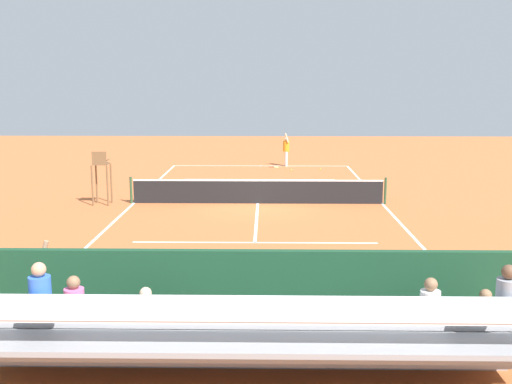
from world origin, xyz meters
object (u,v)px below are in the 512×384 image
object	(u,v)px
bleacher_stand	(250,341)
line_judge	(44,291)
umpire_chair	(101,172)
equipment_bag	(340,336)
courtside_bench	(427,315)
tennis_player	(286,149)
tennis_racket	(276,167)
tennis_net	(258,191)
tennis_ball_far	(291,170)
tennis_ball_near	(320,169)

from	to	relation	value
bleacher_stand	line_judge	size ratio (longest dim) A/B	4.70
umpire_chair	equipment_bag	world-z (taller)	umpire_chair
courtside_bench	umpire_chair	bearing A→B (deg)	-53.54
tennis_player	tennis_racket	bearing A→B (deg)	41.28
tennis_net	line_judge	size ratio (longest dim) A/B	5.35
bleacher_stand	equipment_bag	world-z (taller)	bleacher_stand
tennis_net	courtside_bench	size ratio (longest dim) A/B	5.72
tennis_net	courtside_bench	xyz separation A→B (m)	(-3.38, 13.27, 0.06)
bleacher_stand	tennis_player	world-z (taller)	bleacher_stand
tennis_net	umpire_chair	xyz separation A→B (m)	(6.20, 0.30, 0.81)
bleacher_stand	equipment_bag	bearing A→B (deg)	-130.02
equipment_bag	line_judge	distance (m)	5.62
tennis_net	umpire_chair	size ratio (longest dim) A/B	4.81
tennis_racket	tennis_ball_far	distance (m)	1.45
tennis_net	tennis_ball_far	size ratio (longest dim) A/B	156.06
umpire_chair	tennis_racket	world-z (taller)	umpire_chair
tennis_player	equipment_bag	bearing A→B (deg)	90.64
tennis_player	tennis_ball_far	xyz separation A→B (m)	(-0.24, 1.71, -0.98)
umpire_chair	tennis_net	bearing A→B (deg)	-177.20
tennis_ball_near	line_judge	size ratio (longest dim) A/B	0.03
tennis_ball_near	tennis_ball_far	bearing A→B (deg)	15.54
umpire_chair	tennis_ball_near	size ratio (longest dim) A/B	32.42
line_judge	courtside_bench	bearing A→B (deg)	-179.34
courtside_bench	tennis_ball_near	size ratio (longest dim) A/B	27.27
umpire_chair	tennis_player	xyz separation A→B (m)	(-7.67, -11.22, -0.30)
line_judge	umpire_chair	bearing A→B (deg)	-79.64
equipment_bag	bleacher_stand	bearing A→B (deg)	49.98
tennis_racket	courtside_bench	bearing A→B (deg)	96.06
umpire_chair	tennis_player	bearing A→B (deg)	-124.36
tennis_player	tennis_racket	xyz separation A→B (m)	(0.60, 0.53, -1.00)
equipment_bag	tennis_ball_near	xyz separation A→B (m)	(-1.60, -23.06, -0.15)
umpire_chair	tennis_ball_far	size ratio (longest dim) A/B	32.42
tennis_ball_far	line_judge	distance (m)	23.25
tennis_player	tennis_ball_far	world-z (taller)	tennis_player
bleacher_stand	tennis_ball_far	distance (m)	24.62
equipment_bag	tennis_racket	xyz separation A→B (m)	(0.88, -23.79, -0.16)
courtside_bench	tennis_player	size ratio (longest dim) A/B	0.93
tennis_net	tennis_racket	distance (m)	10.43
tennis_racket	umpire_chair	bearing A→B (deg)	56.53
tennis_racket	tennis_ball_near	world-z (taller)	tennis_ball_near
courtside_bench	line_judge	bearing A→B (deg)	0.66
equipment_bag	courtside_bench	bearing A→B (deg)	-175.51
bleacher_stand	courtside_bench	xyz separation A→B (m)	(-3.27, -2.07, -0.38)
tennis_ball_far	line_judge	bearing A→B (deg)	76.24
tennis_ball_far	umpire_chair	bearing A→B (deg)	50.25
bleacher_stand	line_judge	xyz separation A→B (m)	(3.92, -1.99, 0.08)
tennis_net	equipment_bag	xyz separation A→B (m)	(-1.74, 13.40, -0.32)
tennis_ball_near	tennis_ball_far	size ratio (longest dim) A/B	1.00
tennis_ball_near	tennis_ball_far	xyz separation A→B (m)	(1.63, 0.45, 0.00)
bleacher_stand	tennis_ball_far	world-z (taller)	bleacher_stand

